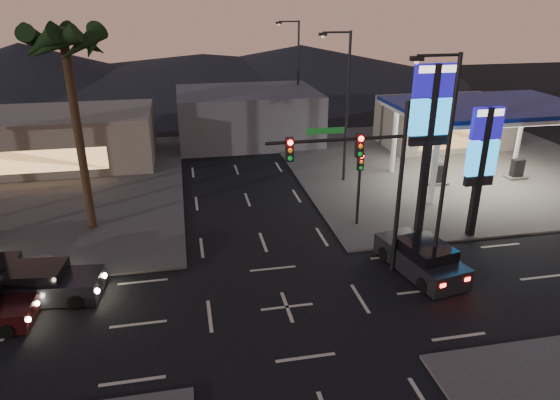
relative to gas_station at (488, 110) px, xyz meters
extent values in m
plane|color=black|center=(-16.00, -12.00, -5.08)|extent=(140.00, 140.00, 0.00)
cube|color=#47443F|center=(0.00, 4.00, -5.02)|extent=(24.00, 24.00, 0.12)
cylinder|color=silver|center=(-5.00, -3.00, -2.58)|extent=(0.36, 0.36, 5.00)
cylinder|color=silver|center=(-5.00, 3.00, -2.58)|extent=(0.36, 0.36, 5.00)
cylinder|color=silver|center=(5.00, 3.00, -2.58)|extent=(0.36, 0.36, 5.00)
cube|color=silver|center=(0.00, 0.00, 0.12)|extent=(12.00, 8.00, 0.50)
cube|color=white|center=(0.00, 0.00, -0.18)|extent=(11.60, 7.60, 0.06)
cube|color=navy|center=(0.00, 0.00, 0.27)|extent=(12.20, 8.20, 0.25)
cube|color=black|center=(-3.00, 0.00, -4.28)|extent=(0.80, 0.50, 1.40)
cube|color=black|center=(3.00, 0.00, -4.28)|extent=(0.80, 0.50, 1.40)
cube|color=#726B5B|center=(2.00, 9.00, -3.08)|extent=(10.00, 6.00, 4.00)
cube|color=black|center=(-7.50, -6.50, -0.58)|extent=(0.35, 0.35, 9.00)
cube|color=#120B83|center=(-7.50, -6.50, 3.12)|extent=(2.20, 0.30, 1.60)
cube|color=white|center=(-7.50, -6.50, 3.67)|extent=(1.98, 0.32, 0.35)
cube|color=#1787DA|center=(-7.50, -6.50, 1.32)|extent=(2.20, 0.30, 1.80)
cube|color=black|center=(-7.50, -6.50, 0.12)|extent=(2.09, 0.28, 0.50)
cube|color=black|center=(-5.00, -7.50, -1.58)|extent=(0.35, 0.35, 7.00)
cube|color=#120B83|center=(-5.00, -7.50, 1.12)|extent=(1.60, 0.30, 1.60)
cube|color=white|center=(-5.00, -7.50, 1.67)|extent=(1.44, 0.32, 0.35)
cube|color=#1787DA|center=(-5.00, -7.50, -0.68)|extent=(1.60, 0.30, 1.80)
cube|color=black|center=(-5.00, -7.50, -1.88)|extent=(1.52, 0.28, 0.50)
cylinder|color=black|center=(-10.50, -10.00, -1.08)|extent=(0.20, 0.20, 8.00)
cylinder|color=black|center=(-13.50, -10.00, 1.42)|extent=(6.00, 0.14, 0.14)
cube|color=#0C3F14|center=(-14.00, -10.00, 1.82)|extent=(1.60, 0.05, 0.25)
cube|color=black|center=(-12.50, -10.00, 1.12)|extent=(0.32, 0.25, 1.00)
sphere|color=#FF0C07|center=(-12.50, -10.15, 1.45)|extent=(0.22, 0.22, 0.22)
sphere|color=orange|center=(-12.50, -10.15, 1.12)|extent=(0.20, 0.20, 0.20)
sphere|color=#0CB226|center=(-12.50, -10.15, 0.79)|extent=(0.20, 0.20, 0.20)
cube|color=black|center=(-15.50, -10.00, 1.12)|extent=(0.32, 0.25, 1.00)
sphere|color=#FF0C07|center=(-15.50, -10.15, 1.45)|extent=(0.22, 0.22, 0.22)
sphere|color=orange|center=(-15.50, -10.15, 1.12)|extent=(0.20, 0.20, 0.20)
sphere|color=#0CB226|center=(-15.50, -10.15, 0.79)|extent=(0.20, 0.20, 0.20)
cylinder|color=black|center=(-10.50, -5.00, -3.08)|extent=(0.16, 0.16, 4.00)
cube|color=black|center=(-10.50, -5.00, -1.28)|extent=(0.32, 0.25, 1.00)
sphere|color=#FF0C07|center=(-10.50, -5.15, -0.95)|extent=(0.22, 0.22, 0.22)
sphere|color=orange|center=(-10.50, -5.15, -1.28)|extent=(0.20, 0.20, 0.20)
sphere|color=#0CB226|center=(-10.50, -5.15, -1.61)|extent=(0.20, 0.20, 0.20)
cylinder|color=black|center=(-9.00, -11.00, -0.08)|extent=(0.18, 0.18, 10.00)
cylinder|color=black|center=(-9.90, -11.00, 4.82)|extent=(1.80, 0.12, 0.12)
cube|color=black|center=(-10.80, -11.00, 4.72)|extent=(0.50, 0.25, 0.18)
sphere|color=#FFCC8C|center=(-10.80, -11.00, 4.60)|extent=(0.20, 0.20, 0.20)
cylinder|color=black|center=(-9.00, 2.00, -0.08)|extent=(0.18, 0.18, 10.00)
cylinder|color=black|center=(-9.90, 2.00, 4.82)|extent=(1.80, 0.12, 0.12)
cube|color=black|center=(-10.80, 2.00, 4.72)|extent=(0.50, 0.25, 0.18)
sphere|color=#FFCC8C|center=(-10.80, 2.00, 4.60)|extent=(0.20, 0.20, 0.20)
cylinder|color=black|center=(-9.00, 16.00, -0.08)|extent=(0.18, 0.18, 10.00)
cylinder|color=black|center=(-9.90, 16.00, 4.82)|extent=(1.80, 0.12, 0.12)
cube|color=black|center=(-10.80, 16.00, 4.72)|extent=(0.50, 0.25, 0.18)
sphere|color=#FFCC8C|center=(-10.80, 16.00, 4.60)|extent=(0.20, 0.20, 0.20)
cylinder|color=black|center=(-25.00, -2.50, 0.02)|extent=(0.44, 0.44, 10.20)
sphere|color=black|center=(-25.00, -2.50, 5.12)|extent=(0.90, 0.90, 0.90)
cone|color=black|center=(-23.70, -2.50, 4.82)|extent=(0.90, 2.74, 1.91)
cone|color=black|center=(-24.08, -1.58, 4.82)|extent=(2.57, 2.57, 1.91)
cone|color=black|center=(-25.00, -1.20, 4.82)|extent=(2.74, 0.90, 1.91)
cone|color=black|center=(-25.92, -1.58, 4.82)|extent=(2.57, 2.57, 1.91)
cone|color=black|center=(-26.30, -2.50, 4.82)|extent=(0.90, 2.74, 1.91)
cone|color=black|center=(-25.92, -3.42, 4.82)|extent=(2.57, 2.57, 1.91)
cone|color=black|center=(-25.00, -3.80, 4.82)|extent=(2.74, 0.90, 1.91)
cone|color=black|center=(-24.08, -3.42, 4.82)|extent=(2.57, 2.57, 1.91)
cube|color=#726B5B|center=(-30.00, 10.00, -3.08)|extent=(16.00, 8.00, 4.00)
cube|color=#4C4C51|center=(-14.00, 14.00, -2.88)|extent=(12.00, 9.00, 4.40)
cone|color=black|center=(-41.00, 48.00, -2.08)|extent=(40.00, 40.00, 6.00)
cone|color=black|center=(-1.00, 48.00, -2.58)|extent=(50.00, 50.00, 5.00)
cone|color=black|center=(-16.00, 48.00, -3.08)|extent=(60.00, 60.00, 4.00)
cube|color=black|center=(-25.88, -9.35, -4.51)|extent=(4.72, 2.42, 0.93)
cube|color=black|center=(-26.19, -9.31, -3.90)|extent=(2.45, 2.00, 0.67)
cylinder|color=black|center=(-24.35, -8.65, -4.75)|extent=(0.68, 0.32, 0.66)
cylinder|color=black|center=(-24.55, -10.39, -4.75)|extent=(0.68, 0.32, 0.66)
cylinder|color=black|center=(-27.21, -8.31, -4.75)|extent=(0.68, 0.32, 0.66)
cylinder|color=black|center=(-27.42, -10.05, -4.75)|extent=(0.68, 0.32, 0.66)
sphere|color=#FFF2BF|center=(-23.56, -9.00, -4.44)|extent=(0.23, 0.23, 0.23)
sphere|color=#FFF2BF|center=(-23.71, -10.23, -4.44)|extent=(0.23, 0.23, 0.23)
cylinder|color=black|center=(-26.69, -10.31, -4.79)|extent=(0.59, 0.25, 0.58)
cylinder|color=black|center=(-26.78, -11.84, -4.79)|extent=(0.59, 0.25, 0.58)
sphere|color=#FFF2BF|center=(-25.98, -10.58, -4.52)|extent=(0.20, 0.20, 0.20)
sphere|color=#FFF2BF|center=(-26.04, -11.66, -4.52)|extent=(0.20, 0.20, 0.20)
cube|color=#5E5E61|center=(-27.98, -7.99, -4.58)|extent=(4.07, 1.86, 0.82)
cylinder|color=black|center=(-26.74, -7.16, -4.79)|extent=(0.59, 0.24, 0.58)
cylinder|color=black|center=(-26.67, -8.70, -4.79)|extent=(0.59, 0.24, 0.58)
sphere|color=#FFF2BF|center=(-26.01, -7.36, -4.52)|extent=(0.20, 0.20, 0.20)
sphere|color=#FFF2BF|center=(-25.96, -8.44, -4.52)|extent=(0.20, 0.20, 0.20)
cube|color=black|center=(-9.32, -10.37, -4.49)|extent=(2.88, 5.06, 0.97)
cube|color=black|center=(-9.25, -10.69, -3.84)|extent=(2.26, 2.69, 0.70)
cylinder|color=black|center=(-10.51, -9.06, -4.73)|extent=(0.39, 0.73, 0.69)
cylinder|color=black|center=(-8.70, -8.71, -4.73)|extent=(0.39, 0.73, 0.69)
cylinder|color=black|center=(-9.93, -12.03, -4.73)|extent=(0.39, 0.73, 0.69)
cylinder|color=black|center=(-8.12, -11.68, -4.73)|extent=(0.39, 0.73, 0.69)
cube|color=#FF140A|center=(-9.49, -12.83, -4.32)|extent=(0.28, 0.14, 0.15)
cube|color=#FF140A|center=(-8.22, -12.58, -4.32)|extent=(0.28, 0.14, 0.15)
camera|label=1|loc=(-19.72, -29.09, 6.94)|focal=32.00mm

